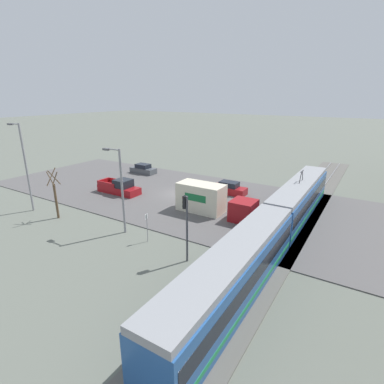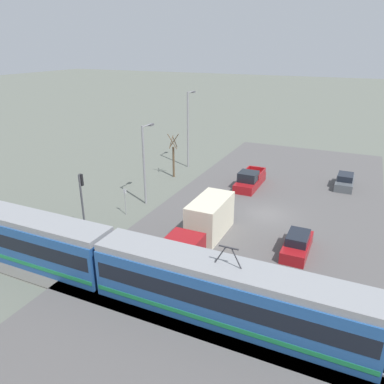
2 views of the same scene
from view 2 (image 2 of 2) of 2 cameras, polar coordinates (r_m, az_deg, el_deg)
name	(u,v)px [view 2 (image 2 of 2)]	position (r m, az deg, el deg)	size (l,w,h in m)	color
ground_plane	(266,215)	(35.02, 11.23, -3.44)	(320.00, 320.00, 0.00)	#60665B
road_surface	(266,214)	(35.00, 11.24, -3.38)	(19.73, 50.38, 0.08)	#565454
rail_bed	(203,311)	(23.00, 1.74, -17.68)	(60.65, 4.40, 0.22)	#5B5954
light_rail_tram	(107,260)	(24.90, -12.89, -10.05)	(32.25, 2.65, 4.60)	#235193
box_truck	(204,224)	(29.40, 1.89, -4.90)	(2.44, 8.51, 3.02)	maroon
pickup_truck	(250,180)	(41.09, 8.79, 1.75)	(2.06, 5.75, 1.87)	maroon
sedan_car_0	(345,182)	(43.77, 22.24, 1.47)	(1.79, 4.20, 1.49)	#4C5156
sedan_car_1	(297,244)	(29.16, 15.74, -7.71)	(1.74, 4.41, 1.53)	maroon
traffic_light_pole	(82,196)	(30.95, -16.42, -0.60)	(0.28, 0.47, 5.16)	#47474C
street_tree	(173,158)	(43.45, -2.84, 5.25)	(1.21, 1.01, 5.14)	brown
street_lamp_near_crossing	(145,159)	(35.68, -7.18, 4.96)	(0.36, 1.95, 7.67)	gray
street_lamp_mid_block	(188,125)	(46.58, -0.54, 10.15)	(0.36, 1.95, 9.31)	gray
no_parking_sign	(125,199)	(34.37, -10.16, -1.07)	(0.32, 0.08, 2.52)	gray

